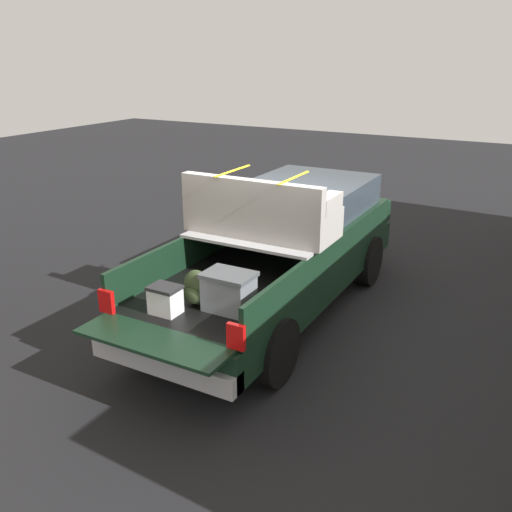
# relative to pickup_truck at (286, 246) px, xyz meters

# --- Properties ---
(ground_plane) EXTENTS (40.00, 40.00, 0.00)m
(ground_plane) POSITION_rel_pickup_truck_xyz_m (-0.36, 0.00, -0.96)
(ground_plane) COLOR black
(pickup_truck) EXTENTS (6.05, 2.08, 2.23)m
(pickup_truck) POSITION_rel_pickup_truck_xyz_m (0.00, 0.00, 0.00)
(pickup_truck) COLOR black
(pickup_truck) RESTS_ON ground_plane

